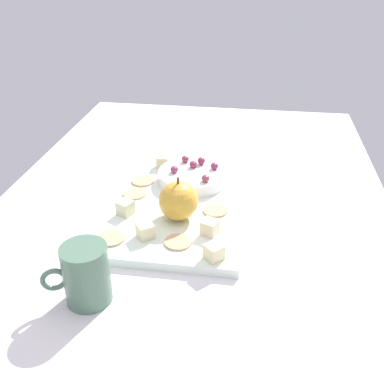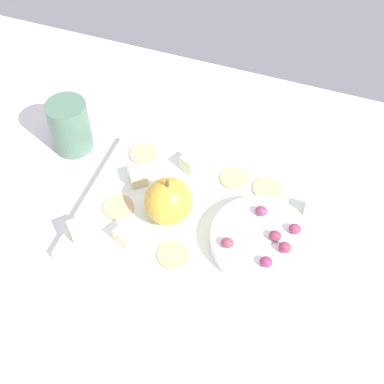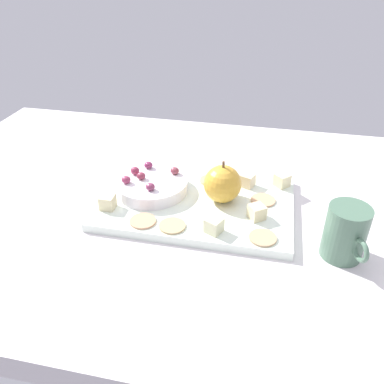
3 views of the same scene
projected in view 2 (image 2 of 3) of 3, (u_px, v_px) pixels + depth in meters
The scene contains 22 objects.
table at pixel (175, 240), 90.79cm from camera, with size 140.28×83.05×4.93cm, color silver.
platter at pixel (200, 225), 88.49cm from camera, with size 38.50×26.12×1.77cm, color white.
serving_dish at pixel (260, 240), 84.11cm from camera, with size 15.09×15.09×2.59cm, color white.
apple_whole at pixel (168, 201), 85.58cm from camera, with size 7.54×7.54×7.54cm, color gold.
apple_stem at pixel (167, 183), 82.15cm from camera, with size 0.50×0.50×1.20cm, color brown.
cheese_cube_0 at pixel (79, 230), 85.20cm from camera, with size 2.75×2.75×2.75cm, color beige.
cheese_cube_1 at pixel (138, 177), 91.79cm from camera, with size 2.75×2.75×2.75cm, color beige.
cheese_cube_2 at pixel (313, 212), 87.35cm from camera, with size 2.75×2.75×2.75cm, color beige.
cheese_cube_3 at pixel (126, 235), 84.58cm from camera, with size 2.75×2.75×2.75cm, color beige.
cheese_cube_4 at pixel (191, 163), 93.62cm from camera, with size 2.75×2.75×2.75cm, color beige.
cracker_0 at pixel (235, 179), 93.05cm from camera, with size 4.90×4.90×0.40cm, color tan.
cracker_1 at pixel (267, 189), 91.69cm from camera, with size 4.90×4.90×0.40cm, color tan.
cracker_2 at pixel (119, 207), 89.36cm from camera, with size 4.90×4.90×0.40cm, color tan.
cracker_3 at pixel (144, 154), 96.50cm from camera, with size 4.90×4.90×0.40cm, color tan.
cracker_4 at pixel (174, 255), 83.73cm from camera, with size 4.90×4.90×0.40cm, color tan.
grape_0 at pixel (275, 236), 82.15cm from camera, with size 1.87×1.68×1.51cm, color #893045.
grape_1 at pixel (261, 211), 84.97cm from camera, with size 1.87×1.68×1.51cm, color #843456.
grape_2 at pixel (285, 247), 80.74cm from camera, with size 1.87×1.68×1.74cm, color #92304C.
grape_3 at pixel (227, 243), 81.39cm from camera, with size 1.87×1.68×1.51cm, color brown.
grape_4 at pixel (266, 262), 79.38cm from camera, with size 1.87×1.68×1.50cm, color #872E55.
grape_5 at pixel (295, 229), 82.88cm from camera, with size 1.87×1.68×1.56cm, color #933452.
cup at pixel (70, 126), 96.71cm from camera, with size 7.01×9.83×9.73cm.
Camera 2 is at (-19.65, 46.46, 78.40)cm, focal length 52.30 mm.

